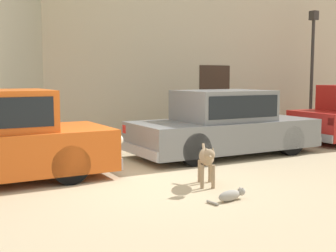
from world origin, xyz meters
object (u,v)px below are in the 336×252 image
parked_sedan_second (224,123)px  stray_dog_spotted (207,158)px  street_lamp (312,55)px  stray_cat (231,195)px

parked_sedan_second → stray_dog_spotted: parked_sedan_second is taller
street_lamp → stray_dog_spotted: bearing=-149.3°
stray_dog_spotted → stray_cat: bearing=16.2°
stray_cat → street_lamp: street_lamp is taller
stray_dog_spotted → stray_cat: size_ratio=1.50×
stray_dog_spotted → parked_sedan_second: bearing=166.1°
stray_cat → parked_sedan_second: bearing=48.0°
parked_sedan_second → street_lamp: 5.59m
stray_dog_spotted → stray_cat: stray_dog_spotted is taller
parked_sedan_second → stray_cat: bearing=-124.4°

